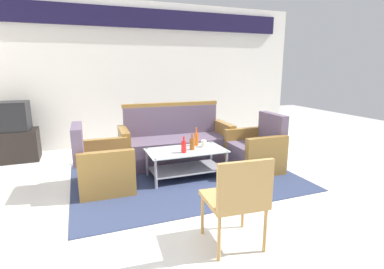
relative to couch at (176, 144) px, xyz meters
name	(u,v)px	position (x,y,z in m)	size (l,w,h in m)	color
ground_plane	(210,199)	(-0.06, -1.49, -0.32)	(14.00, 14.00, 0.00)	silver
wall_back	(149,71)	(-0.06, 1.56, 1.16)	(6.52, 0.19, 2.80)	silver
rug	(186,177)	(-0.09, -0.72, -0.31)	(3.09, 2.23, 0.01)	#2D3856
couch	(176,144)	(0.00, 0.00, 0.00)	(1.82, 0.80, 0.96)	#5B4C60
armchair_left	(103,168)	(-1.22, -0.71, -0.03)	(0.72, 0.78, 0.85)	#5B4C60
armchair_right	(256,151)	(1.04, -0.78, -0.03)	(0.71, 0.77, 0.85)	#5B4C60
coffee_table	(186,159)	(-0.08, -0.72, -0.04)	(1.10, 0.60, 0.40)	silver
bottle_brown	(192,144)	(0.00, -0.74, 0.18)	(0.07, 0.07, 0.23)	brown
bottle_orange	(196,139)	(0.15, -0.54, 0.20)	(0.06, 0.06, 0.27)	#D85919
bottle_red	(184,147)	(-0.15, -0.84, 0.18)	(0.07, 0.07, 0.22)	red
cup	(204,144)	(0.22, -0.66, 0.14)	(0.08, 0.08, 0.10)	silver
tv_stand	(13,146)	(-2.54, 1.06, -0.06)	(0.80, 0.50, 0.52)	black
television	(9,116)	(-2.54, 1.06, 0.44)	(0.62, 0.47, 0.48)	black
wicker_chair	(238,196)	(-0.25, -2.48, 0.18)	(0.51, 0.51, 0.84)	#AD844C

